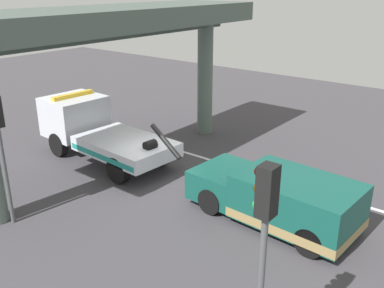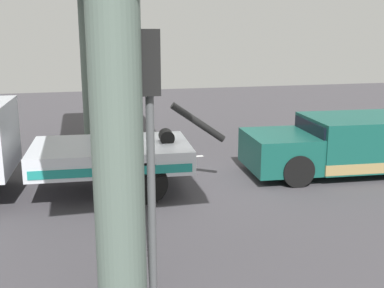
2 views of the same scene
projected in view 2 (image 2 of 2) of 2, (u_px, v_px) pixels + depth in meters
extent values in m
cube|color=#423F44|center=(180.00, 186.00, 12.57)|extent=(60.00, 40.00, 0.10)
cube|color=silver|center=(336.00, 148.00, 16.40)|extent=(2.60, 0.16, 0.01)
cube|color=silver|center=(163.00, 158.00, 15.05)|extent=(2.60, 0.16, 0.01)
cube|color=silver|center=(111.00, 155.00, 11.89)|extent=(3.97, 2.61, 0.55)
cube|color=teal|center=(112.00, 172.00, 10.75)|extent=(3.64, 0.22, 0.20)
cylinder|color=black|center=(198.00, 122.00, 12.09)|extent=(1.42, 0.26, 1.07)
cylinder|color=black|center=(167.00, 137.00, 12.03)|extent=(0.38, 0.47, 0.36)
cylinder|color=black|center=(146.00, 182.00, 11.12)|extent=(1.02, 0.37, 1.00)
cylinder|color=black|center=(140.00, 159.00, 13.11)|extent=(1.02, 0.37, 1.00)
cube|color=#145147|center=(367.00, 140.00, 13.52)|extent=(3.57, 2.39, 1.35)
cube|color=#145147|center=(279.00, 151.00, 13.12)|extent=(1.84, 2.20, 0.95)
cube|color=black|center=(309.00, 132.00, 13.15)|extent=(0.17, 1.94, 0.59)
cube|color=#9E8451|center=(366.00, 157.00, 13.63)|extent=(3.59, 2.40, 0.28)
cylinder|color=black|center=(297.00, 171.00, 12.29)|extent=(0.85, 0.33, 0.84)
cylinder|color=black|center=(272.00, 152.00, 14.13)|extent=(0.85, 0.33, 0.84)
cylinder|color=black|center=(378.00, 147.00, 14.71)|extent=(0.85, 0.33, 0.84)
cylinder|color=#596B60|center=(117.00, 128.00, 6.47)|extent=(0.71, 0.71, 5.31)
cylinder|color=#596B60|center=(91.00, 67.00, 16.51)|extent=(0.71, 0.71, 5.31)
cylinder|color=#515456|center=(152.00, 198.00, 7.09)|extent=(0.12, 0.12, 3.06)
cube|color=black|center=(149.00, 62.00, 6.62)|extent=(0.28, 0.32, 0.90)
sphere|color=#360605|center=(137.00, 40.00, 6.52)|extent=(0.18, 0.18, 0.18)
sphere|color=#3A2D06|center=(137.00, 63.00, 6.59)|extent=(0.18, 0.18, 0.18)
sphere|color=green|center=(138.00, 84.00, 6.66)|extent=(0.18, 0.18, 0.18)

